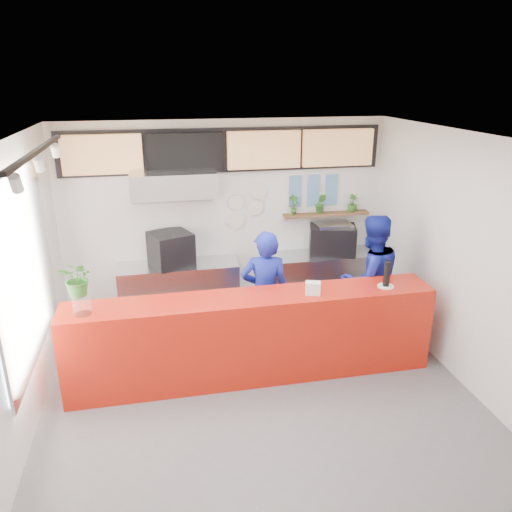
# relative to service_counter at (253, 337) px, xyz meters

# --- Properties ---
(floor) EXTENTS (5.00, 5.00, 0.00)m
(floor) POSITION_rel_service_counter_xyz_m (0.00, -0.40, -0.55)
(floor) COLOR slate
(floor) RESTS_ON ground
(ceiling) EXTENTS (5.00, 5.00, 0.00)m
(ceiling) POSITION_rel_service_counter_xyz_m (0.00, -0.40, 2.45)
(ceiling) COLOR silver
(wall_back) EXTENTS (5.00, 0.00, 5.00)m
(wall_back) POSITION_rel_service_counter_xyz_m (0.00, 2.10, 0.95)
(wall_back) COLOR white
(wall_back) RESTS_ON ground
(wall_left) EXTENTS (0.00, 5.00, 5.00)m
(wall_left) POSITION_rel_service_counter_xyz_m (-2.50, -0.40, 0.95)
(wall_left) COLOR white
(wall_left) RESTS_ON ground
(wall_right) EXTENTS (0.00, 5.00, 5.00)m
(wall_right) POSITION_rel_service_counter_xyz_m (2.50, -0.40, 0.95)
(wall_right) COLOR white
(wall_right) RESTS_ON ground
(service_counter) EXTENTS (4.50, 0.60, 1.10)m
(service_counter) POSITION_rel_service_counter_xyz_m (0.00, 0.00, 0.00)
(service_counter) COLOR red
(service_counter) RESTS_ON ground
(cream_band) EXTENTS (5.00, 0.02, 0.80)m
(cream_band) POSITION_rel_service_counter_xyz_m (0.00, 2.09, 2.05)
(cream_band) COLOR beige
(cream_band) RESTS_ON wall_back
(prep_bench) EXTENTS (1.80, 0.60, 0.90)m
(prep_bench) POSITION_rel_service_counter_xyz_m (-0.80, 1.80, -0.10)
(prep_bench) COLOR #B2B5BA
(prep_bench) RESTS_ON ground
(panini_oven) EXTENTS (0.72, 0.72, 0.50)m
(panini_oven) POSITION_rel_service_counter_xyz_m (-0.89, 1.80, 0.60)
(panini_oven) COLOR black
(panini_oven) RESTS_ON prep_bench
(extraction_hood) EXTENTS (1.20, 0.70, 0.35)m
(extraction_hood) POSITION_rel_service_counter_xyz_m (-0.80, 1.75, 1.60)
(extraction_hood) COLOR #B2B5BA
(extraction_hood) RESTS_ON ceiling
(hood_lip) EXTENTS (1.20, 0.69, 0.31)m
(hood_lip) POSITION_rel_service_counter_xyz_m (-0.80, 1.75, 1.40)
(hood_lip) COLOR #B2B5BA
(hood_lip) RESTS_ON ceiling
(right_bench) EXTENTS (1.80, 0.60, 0.90)m
(right_bench) POSITION_rel_service_counter_xyz_m (1.50, 1.80, -0.10)
(right_bench) COLOR #B2B5BA
(right_bench) RESTS_ON ground
(espresso_machine) EXTENTS (0.82, 0.68, 0.46)m
(espresso_machine) POSITION_rel_service_counter_xyz_m (1.65, 1.80, 0.58)
(espresso_machine) COLOR black
(espresso_machine) RESTS_ON right_bench
(espresso_tray) EXTENTS (0.56, 0.39, 0.05)m
(espresso_tray) POSITION_rel_service_counter_xyz_m (1.65, 1.80, 0.83)
(espresso_tray) COLOR #B7BABF
(espresso_tray) RESTS_ON espresso_machine
(herb_shelf) EXTENTS (1.40, 0.18, 0.04)m
(herb_shelf) POSITION_rel_service_counter_xyz_m (1.60, 2.00, 0.95)
(herb_shelf) COLOR brown
(herb_shelf) RESTS_ON wall_back
(menu_board_far_left) EXTENTS (1.10, 0.10, 0.55)m
(menu_board_far_left) POSITION_rel_service_counter_xyz_m (-1.75, 1.98, 2.00)
(menu_board_far_left) COLOR tan
(menu_board_far_left) RESTS_ON wall_back
(menu_board_mid_left) EXTENTS (1.10, 0.10, 0.55)m
(menu_board_mid_left) POSITION_rel_service_counter_xyz_m (-0.59, 1.98, 2.00)
(menu_board_mid_left) COLOR black
(menu_board_mid_left) RESTS_ON wall_back
(menu_board_mid_right) EXTENTS (1.10, 0.10, 0.55)m
(menu_board_mid_right) POSITION_rel_service_counter_xyz_m (0.57, 1.98, 2.00)
(menu_board_mid_right) COLOR tan
(menu_board_mid_right) RESTS_ON wall_back
(menu_board_far_right) EXTENTS (1.10, 0.10, 0.55)m
(menu_board_far_right) POSITION_rel_service_counter_xyz_m (1.73, 1.98, 2.00)
(menu_board_far_right) COLOR tan
(menu_board_far_right) RESTS_ON wall_back
(soffit) EXTENTS (4.80, 0.04, 0.65)m
(soffit) POSITION_rel_service_counter_xyz_m (0.00, 2.06, 2.00)
(soffit) COLOR black
(soffit) RESTS_ON wall_back
(window_pane) EXTENTS (0.04, 2.20, 1.90)m
(window_pane) POSITION_rel_service_counter_xyz_m (-2.47, -0.10, 1.15)
(window_pane) COLOR silver
(window_pane) RESTS_ON wall_left
(window_frame) EXTENTS (0.03, 2.30, 2.00)m
(window_frame) POSITION_rel_service_counter_xyz_m (-2.45, -0.10, 1.15)
(window_frame) COLOR #B2B5BA
(window_frame) RESTS_ON wall_left
(track_rail) EXTENTS (0.05, 2.40, 0.04)m
(track_rail) POSITION_rel_service_counter_xyz_m (-2.10, -0.40, 2.39)
(track_rail) COLOR black
(track_rail) RESTS_ON ceiling
(dec_plate_a) EXTENTS (0.24, 0.03, 0.24)m
(dec_plate_a) POSITION_rel_service_counter_xyz_m (0.15, 2.07, 1.20)
(dec_plate_a) COLOR silver
(dec_plate_a) RESTS_ON wall_back
(dec_plate_b) EXTENTS (0.24, 0.03, 0.24)m
(dec_plate_b) POSITION_rel_service_counter_xyz_m (0.45, 2.07, 1.10)
(dec_plate_b) COLOR silver
(dec_plate_b) RESTS_ON wall_back
(dec_plate_c) EXTENTS (0.24, 0.03, 0.24)m
(dec_plate_c) POSITION_rel_service_counter_xyz_m (0.15, 2.07, 0.90)
(dec_plate_c) COLOR silver
(dec_plate_c) RESTS_ON wall_back
(dec_plate_d) EXTENTS (0.24, 0.03, 0.24)m
(dec_plate_d) POSITION_rel_service_counter_xyz_m (0.50, 2.07, 1.35)
(dec_plate_d) COLOR silver
(dec_plate_d) RESTS_ON wall_back
(photo_frame_a) EXTENTS (0.20, 0.02, 0.25)m
(photo_frame_a) POSITION_rel_service_counter_xyz_m (1.10, 2.08, 1.45)
(photo_frame_a) COLOR #598CBF
(photo_frame_a) RESTS_ON wall_back
(photo_frame_b) EXTENTS (0.20, 0.02, 0.25)m
(photo_frame_b) POSITION_rel_service_counter_xyz_m (1.40, 2.08, 1.45)
(photo_frame_b) COLOR #598CBF
(photo_frame_b) RESTS_ON wall_back
(photo_frame_c) EXTENTS (0.20, 0.02, 0.25)m
(photo_frame_c) POSITION_rel_service_counter_xyz_m (1.70, 2.08, 1.45)
(photo_frame_c) COLOR #598CBF
(photo_frame_c) RESTS_ON wall_back
(photo_frame_d) EXTENTS (0.20, 0.02, 0.25)m
(photo_frame_d) POSITION_rel_service_counter_xyz_m (1.10, 2.08, 1.20)
(photo_frame_d) COLOR #598CBF
(photo_frame_d) RESTS_ON wall_back
(photo_frame_e) EXTENTS (0.20, 0.02, 0.25)m
(photo_frame_e) POSITION_rel_service_counter_xyz_m (1.40, 2.08, 1.20)
(photo_frame_e) COLOR #598CBF
(photo_frame_e) RESTS_ON wall_back
(photo_frame_f) EXTENTS (0.20, 0.02, 0.25)m
(photo_frame_f) POSITION_rel_service_counter_xyz_m (1.70, 2.08, 1.20)
(photo_frame_f) COLOR #598CBF
(photo_frame_f) RESTS_ON wall_back
(staff_center) EXTENTS (0.70, 0.52, 1.74)m
(staff_center) POSITION_rel_service_counter_xyz_m (0.27, 0.52, 0.32)
(staff_center) COLOR navy
(staff_center) RESTS_ON ground
(staff_right) EXTENTS (1.00, 0.84, 1.86)m
(staff_right) POSITION_rel_service_counter_xyz_m (1.77, 0.57, 0.38)
(staff_right) COLOR navy
(staff_right) RESTS_ON ground
(herb_a) EXTENTS (0.19, 0.16, 0.32)m
(herb_a) POSITION_rel_service_counter_xyz_m (1.06, 2.00, 1.13)
(herb_a) COLOR #2F6824
(herb_a) RESTS_ON herb_shelf
(herb_b) EXTENTS (0.22, 0.20, 0.32)m
(herb_b) POSITION_rel_service_counter_xyz_m (1.50, 2.00, 1.13)
(herb_b) COLOR #2F6824
(herb_b) RESTS_ON herb_shelf
(herb_d) EXTENTS (0.19, 0.17, 0.28)m
(herb_d) POSITION_rel_service_counter_xyz_m (2.04, 2.00, 1.11)
(herb_d) COLOR #2F6824
(herb_d) RESTS_ON herb_shelf
(glass_vase) EXTENTS (0.25, 0.25, 0.24)m
(glass_vase) POSITION_rel_service_counter_xyz_m (-1.94, -0.08, 0.67)
(glass_vase) COLOR white
(glass_vase) RESTS_ON service_counter
(basil_vase) EXTENTS (0.47, 0.44, 0.41)m
(basil_vase) POSITION_rel_service_counter_xyz_m (-1.94, -0.08, 0.98)
(basil_vase) COLOR #2F6824
(basil_vase) RESTS_ON glass_vase
(napkin_holder) EXTENTS (0.20, 0.16, 0.16)m
(napkin_holder) POSITION_rel_service_counter_xyz_m (0.72, -0.09, 0.63)
(napkin_holder) COLOR white
(napkin_holder) RESTS_ON service_counter
(white_plate) EXTENTS (0.25, 0.25, 0.02)m
(white_plate) POSITION_rel_service_counter_xyz_m (1.69, -0.06, 0.56)
(white_plate) COLOR white
(white_plate) RESTS_ON service_counter
(pepper_mill) EXTENTS (0.10, 0.10, 0.32)m
(pepper_mill) POSITION_rel_service_counter_xyz_m (1.69, -0.06, 0.72)
(pepper_mill) COLOR black
(pepper_mill) RESTS_ON white_plate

